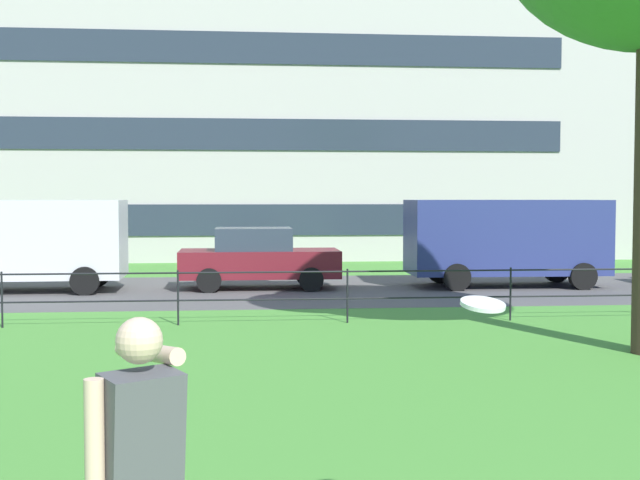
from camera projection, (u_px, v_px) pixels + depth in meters
name	position (u px, v px, depth m)	size (l,w,h in m)	color
street_strip	(319.00, 289.00, 21.15)	(80.00, 7.22, 0.01)	#565454
park_fence	(347.00, 287.00, 15.58)	(30.93, 0.04, 1.00)	black
frisbee	(483.00, 304.00, 5.04)	(0.34, 0.34, 0.08)	white
panel_van_far_right	(20.00, 240.00, 20.63)	(5.03, 2.17, 2.24)	silver
car_maroon_center	(258.00, 258.00, 21.34)	(4.00, 1.82, 1.54)	maroon
panel_van_left	(506.00, 237.00, 21.85)	(5.03, 2.17, 2.24)	navy
apartment_building_background	(120.00, 30.00, 34.94)	(39.48, 12.40, 18.40)	#B7B2AD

